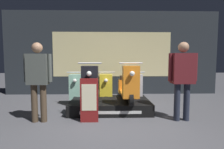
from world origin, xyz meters
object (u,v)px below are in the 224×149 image
Objects in this scene: scooter_backrow_0 at (79,89)px; person_left_browsing at (38,76)px; scooter_backrow_1 at (106,89)px; scooter_backrow_2 at (133,89)px; person_right_browsing at (183,74)px; scooter_display_right at (128,85)px; price_sign_board at (89,100)px; scooter_display_left at (92,86)px.

person_left_browsing is (-0.55, -1.93, 0.61)m from scooter_backrow_0.
scooter_backrow_1 and scooter_backrow_2 have the same top height.
person_left_browsing is at bearing -180.00° from person_right_browsing.
scooter_display_right is at bearing 145.01° from person_right_browsing.
person_right_browsing is at bearing -67.58° from scooter_backrow_2.
person_right_browsing is (1.67, -1.93, 0.64)m from scooter_backrow_1.
scooter_backrow_1 reaches higher than price_sign_board.
scooter_backrow_0 is at bearing 114.23° from scooter_display_left.
person_left_browsing is at bearing -106.02° from scooter_backrow_0.
price_sign_board is at bearing -75.24° from scooter_backrow_0.
scooter_display_right is 1.23m from scooter_backrow_2.
scooter_display_right is at bearing -38.92° from scooter_backrow_0.
scooter_backrow_2 is (0.87, 0.00, 0.00)m from scooter_backrow_1.
person_right_browsing is at bearing 1.74° from price_sign_board.
person_right_browsing reaches higher than scooter_backrow_2.
scooter_backrow_1 is (-0.57, 1.16, -0.28)m from scooter_display_right.
scooter_backrow_1 is 1.02× the size of person_right_browsing.
price_sign_board is (-0.35, -1.99, 0.09)m from scooter_backrow_1.
scooter_display_right reaches higher than scooter_backrow_0.
scooter_display_left is 1.03× the size of person_left_browsing.
price_sign_board is at bearing -89.89° from scooter_display_left.
scooter_backrow_0 is 2.06m from price_sign_board.
scooter_backrow_2 is 1.85× the size of price_sign_board.
person_left_browsing reaches higher than scooter_backrow_1.
scooter_backrow_2 is 2.34m from price_sign_board.
person_left_browsing reaches higher than scooter_backrow_0.
scooter_backrow_0 is (-0.52, 1.16, -0.28)m from scooter_display_left.
scooter_backrow_0 and scooter_backrow_1 have the same top height.
scooter_display_left is 2.19m from person_right_browsing.
scooter_display_left is 1.71m from scooter_backrow_2.
scooter_display_left is 1.36m from person_left_browsing.
scooter_backrow_0 and scooter_backrow_2 have the same top height.
scooter_display_right is 1.25m from price_sign_board.
scooter_backrow_2 is at bearing 75.47° from scooter_display_right.
scooter_display_right is at bearing -63.92° from scooter_backrow_1.
person_left_browsing is (-1.99, -0.77, 0.33)m from scooter_display_right.
scooter_backrow_0 is at bearing 180.00° from scooter_backrow_2.
scooter_backrow_0 is 2.10m from person_left_browsing.
scooter_display_right is (0.92, 0.00, 0.00)m from scooter_display_left.
scooter_backrow_0 is 0.87m from scooter_backrow_1.
scooter_backrow_2 is at bearing 43.67° from scooter_display_left.
person_right_browsing is at bearing -20.89° from scooter_display_left.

